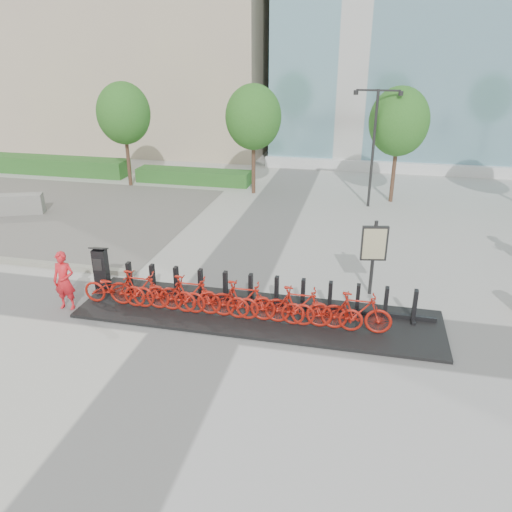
% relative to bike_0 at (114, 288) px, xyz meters
% --- Properties ---
extents(ground, '(120.00, 120.00, 0.00)m').
position_rel_bike_0_xyz_m(ground, '(2.60, 0.05, -0.55)').
color(ground, '#A2A2A2').
extents(gravel_patch, '(14.00, 14.00, 0.00)m').
position_rel_bike_0_xyz_m(gravel_patch, '(-7.40, 7.05, -0.55)').
color(gravel_patch, slate).
rests_on(gravel_patch, ground).
extents(hedge_a, '(10.00, 1.40, 0.90)m').
position_rel_bike_0_xyz_m(hedge_a, '(-11.40, 13.55, -0.10)').
color(hedge_a, '#227021').
rests_on(hedge_a, ground).
extents(hedge_b, '(6.00, 1.20, 0.70)m').
position_rel_bike_0_xyz_m(hedge_b, '(-2.40, 13.25, -0.20)').
color(hedge_b, '#227021').
rests_on(hedge_b, ground).
extents(tree_0, '(2.60, 2.60, 5.10)m').
position_rel_bike_0_xyz_m(tree_0, '(-5.40, 12.05, 3.04)').
color(tree_0, brown).
rests_on(tree_0, ground).
extents(tree_1, '(2.60, 2.60, 5.10)m').
position_rel_bike_0_xyz_m(tree_1, '(1.10, 12.05, 3.04)').
color(tree_1, brown).
rests_on(tree_1, ground).
extents(tree_2, '(2.60, 2.60, 5.10)m').
position_rel_bike_0_xyz_m(tree_2, '(7.60, 12.05, 3.04)').
color(tree_2, brown).
rests_on(tree_2, ground).
extents(streetlamp, '(2.00, 0.20, 5.00)m').
position_rel_bike_0_xyz_m(streetlamp, '(6.60, 11.05, 2.58)').
color(streetlamp, black).
rests_on(streetlamp, ground).
extents(dock_pad, '(9.60, 2.40, 0.08)m').
position_rel_bike_0_xyz_m(dock_pad, '(3.90, 0.35, -0.51)').
color(dock_pad, black).
rests_on(dock_pad, ground).
extents(dock_rail_posts, '(8.02, 0.50, 0.85)m').
position_rel_bike_0_xyz_m(dock_rail_posts, '(3.96, 0.82, -0.05)').
color(dock_rail_posts, black).
rests_on(dock_rail_posts, dock_pad).
extents(bike_0, '(1.79, 0.63, 0.94)m').
position_rel_bike_0_xyz_m(bike_0, '(0.00, 0.00, 0.00)').
color(bike_0, '#A5180D').
rests_on(bike_0, dock_pad).
extents(bike_1, '(1.74, 0.49, 1.05)m').
position_rel_bike_0_xyz_m(bike_1, '(0.72, -0.00, 0.05)').
color(bike_1, '#A5180D').
rests_on(bike_1, dock_pad).
extents(bike_2, '(1.79, 0.63, 0.94)m').
position_rel_bike_0_xyz_m(bike_2, '(1.44, 0.00, 0.00)').
color(bike_2, '#A5180D').
rests_on(bike_2, dock_pad).
extents(bike_3, '(1.74, 0.49, 1.05)m').
position_rel_bike_0_xyz_m(bike_3, '(2.16, -0.00, 0.05)').
color(bike_3, '#A5180D').
rests_on(bike_3, dock_pad).
extents(bike_4, '(1.79, 0.63, 0.94)m').
position_rel_bike_0_xyz_m(bike_4, '(2.88, 0.00, 0.00)').
color(bike_4, '#A5180D').
rests_on(bike_4, dock_pad).
extents(bike_5, '(1.74, 0.49, 1.05)m').
position_rel_bike_0_xyz_m(bike_5, '(3.60, -0.00, 0.05)').
color(bike_5, '#A5180D').
rests_on(bike_5, dock_pad).
extents(bike_6, '(1.79, 0.63, 0.94)m').
position_rel_bike_0_xyz_m(bike_6, '(4.32, 0.00, 0.00)').
color(bike_6, '#A5180D').
rests_on(bike_6, dock_pad).
extents(bike_7, '(1.74, 0.49, 1.05)m').
position_rel_bike_0_xyz_m(bike_7, '(5.04, -0.00, 0.05)').
color(bike_7, '#A5180D').
rests_on(bike_7, dock_pad).
extents(bike_8, '(1.79, 0.63, 0.94)m').
position_rel_bike_0_xyz_m(bike_8, '(5.76, 0.00, 0.00)').
color(bike_8, '#A5180D').
rests_on(bike_8, dock_pad).
extents(bike_9, '(1.74, 0.49, 1.05)m').
position_rel_bike_0_xyz_m(bike_9, '(6.48, -0.00, 0.05)').
color(bike_9, '#A5180D').
rests_on(bike_9, dock_pad).
extents(kiosk, '(0.46, 0.40, 1.41)m').
position_rel_bike_0_xyz_m(kiosk, '(-0.72, 0.64, 0.20)').
color(kiosk, black).
rests_on(kiosk, dock_pad).
extents(worker_red, '(0.63, 0.44, 1.64)m').
position_rel_bike_0_xyz_m(worker_red, '(-1.24, -0.38, 0.27)').
color(worker_red, red).
rests_on(worker_red, ground).
extents(jersey_barrier, '(2.27, 1.38, 0.85)m').
position_rel_bike_0_xyz_m(jersey_barrier, '(-7.99, 6.58, -0.12)').
color(jersey_barrier, gray).
rests_on(jersey_barrier, ground).
extents(map_sign, '(0.73, 0.25, 2.22)m').
position_rel_bike_0_xyz_m(map_sign, '(6.80, 2.31, 0.92)').
color(map_sign, black).
rests_on(map_sign, ground).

